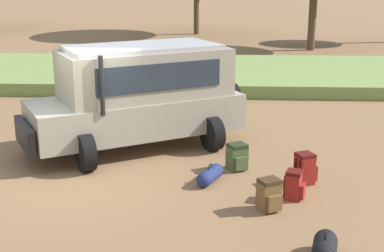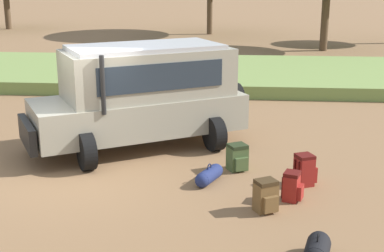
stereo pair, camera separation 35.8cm
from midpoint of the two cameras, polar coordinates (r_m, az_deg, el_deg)
name	(u,v)px [view 2 (the right image)]	position (r m, az deg, el deg)	size (l,w,h in m)	color
ground_plane	(78,171)	(11.56, -11.25, -4.71)	(320.00, 320.00, 0.00)	olive
grass_bank	(154,72)	(21.37, -3.64, 5.73)	(120.00, 7.00, 0.44)	olive
safari_vehicle	(143,94)	(12.60, -4.49, 3.42)	(5.30, 4.09, 2.44)	gray
backpack_beside_front_wheel	(266,196)	(9.51, 8.97, -7.42)	(0.46, 0.47, 0.58)	brown
backpack_cluster_center	(305,170)	(10.79, 12.86, -4.61)	(0.47, 0.43, 0.63)	maroon
backpack_near_rear_wheel	(238,158)	(11.36, 5.78, -3.37)	(0.49, 0.51, 0.57)	#42562D
backpack_outermost	(292,187)	(10.04, 11.65, -6.36)	(0.42, 0.39, 0.55)	maroon
duffel_bag_low_black_case	(209,175)	(10.71, 2.81, -5.28)	(0.53, 0.85, 0.39)	navy
duffel_bag_soft_canvas	(317,251)	(8.15, 14.46, -12.76)	(0.47, 0.83, 0.46)	black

